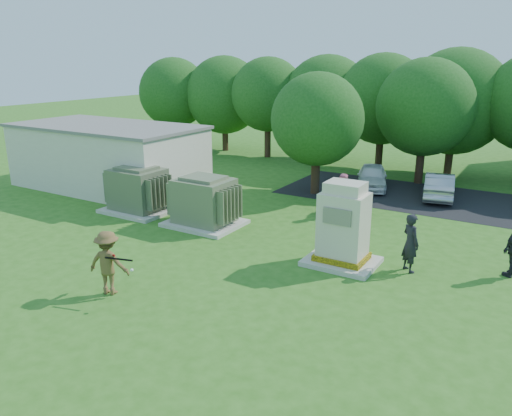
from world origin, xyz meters
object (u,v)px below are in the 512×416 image
Objects in this scene: person_at_picnic at (344,196)px; car_white at (372,177)px; person_by_generator at (410,243)px; batter at (108,263)px; transformer_left at (138,191)px; transformer_right at (204,203)px; generator_cabinet at (343,229)px; car_silver_a at (439,185)px; picnic_table at (344,206)px.

person_at_picnic reaches higher than car_white.
person_at_picnic is 0.51× the size of car_white.
batter is at bearing 80.69° from person_by_generator.
batter is 16.23m from car_white.
person_by_generator is (12.21, -0.34, 0.01)m from transformer_left.
transformer_right is 1.06× the size of generator_cabinet.
person_by_generator is (2.09, 0.57, -0.27)m from generator_cabinet.
transformer_right reaches higher than person_by_generator.
batter is 0.50× the size of car_silver_a.
picnic_table is 11.17m from batter.
person_by_generator reaches higher than person_at_picnic.
car_white is at bearing 51.22° from transformer_left.
transformer_right is at bearing 37.49° from person_by_generator.
person_at_picnic is (0.06, -0.19, 0.52)m from picnic_table.
batter is 1.00× the size of person_at_picnic.
transformer_right is 1.55× the size of batter.
transformer_left reaches higher than picnic_table.
picnic_table is at bearing -8.62° from person_by_generator.
transformer_right is 1.81× the size of picnic_table.
transformer_left reaches higher than person_at_picnic.
car_silver_a is at bearing 51.62° from transformer_right.
person_by_generator reaches higher than car_white.
person_by_generator is at bearing 15.18° from generator_cabinet.
person_by_generator is 5.92m from person_at_picnic.
transformer_left reaches higher than car_white.
person_at_picnic is at bearing 41.74° from transformer_right.
batter is (5.10, -6.51, -0.00)m from transformer_left.
transformer_right is 6.49m from generator_cabinet.
car_silver_a is (0.99, 10.27, -0.60)m from generator_cabinet.
generator_cabinet is (6.43, -0.90, 0.27)m from transformer_right.
car_silver_a is (6.02, 15.87, -0.33)m from batter.
car_white is at bearing 103.34° from generator_cabinet.
picnic_table is at bearing -122.32° from batter.
transformer_right is at bearing -136.51° from picnic_table.
person_at_picnic reaches higher than picnic_table.
transformer_left reaches higher than person_by_generator.
transformer_right is at bearing 40.66° from car_silver_a.
car_white is (-4.56, 9.86, -0.34)m from person_by_generator.
transformer_left is 1.55× the size of batter.
person_by_generator is 1.02× the size of person_at_picnic.
transformer_left is 3.70m from transformer_right.
generator_cabinet is (10.13, -0.90, 0.27)m from transformer_left.
generator_cabinet reaches higher than car_silver_a.
person_by_generator is 9.77m from car_silver_a.
person_at_picnic is (-1.91, 4.94, -0.28)m from generator_cabinet.
transformer_left is 8.27m from batter.
generator_cabinet reaches higher than transformer_right.
picnic_table is at bearing 43.49° from transformer_right.
person_at_picnic is 6.08m from car_silver_a.
generator_cabinet is at bearing 73.51° from car_silver_a.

